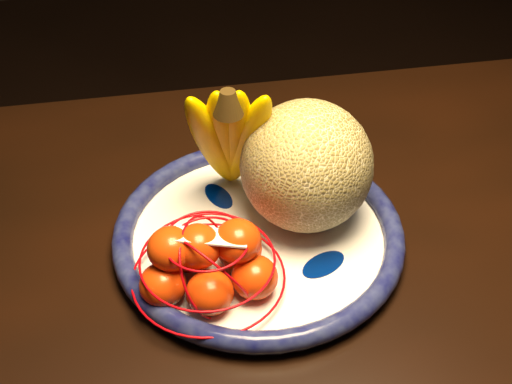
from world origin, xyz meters
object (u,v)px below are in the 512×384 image
object	(u,v)px
cantaloupe	(307,166)
banana_bunch	(229,134)
fruit_bowl	(258,235)
mandarin_bag	(208,262)
dining_table	(108,362)

from	to	relation	value
cantaloupe	banana_bunch	distance (m)	0.09
fruit_bowl	mandarin_bag	distance (m)	0.10
dining_table	fruit_bowl	bearing A→B (deg)	23.93
dining_table	cantaloupe	size ratio (longest dim) A/B	9.96
banana_bunch	mandarin_bag	distance (m)	0.15
cantaloupe	mandarin_bag	size ratio (longest dim) A/B	0.73
mandarin_bag	cantaloupe	bearing A→B (deg)	29.42
cantaloupe	banana_bunch	xyz separation A→B (m)	(-0.07, 0.05, 0.02)
banana_bunch	mandarin_bag	world-z (taller)	banana_bunch
fruit_bowl	banana_bunch	xyz separation A→B (m)	(-0.01, 0.07, 0.09)
dining_table	fruit_bowl	world-z (taller)	fruit_bowl
banana_bunch	mandarin_bag	xyz separation A→B (m)	(-0.06, -0.13, -0.06)
fruit_bowl	cantaloupe	size ratio (longest dim) A/B	2.23
fruit_bowl	dining_table	bearing A→B (deg)	-162.33
dining_table	banana_bunch	xyz separation A→B (m)	(0.18, 0.13, 0.18)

